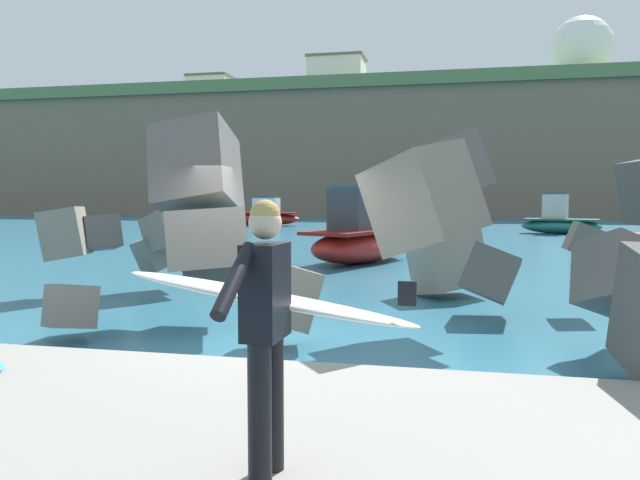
{
  "coord_description": "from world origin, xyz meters",
  "views": [
    {
      "loc": [
        2.67,
        -8.25,
        2.04
      ],
      "look_at": [
        0.76,
        0.5,
        1.4
      ],
      "focal_mm": 34.88,
      "sensor_mm": 36.0,
      "label": 1
    }
  ],
  "objects_px": {
    "boat_mid_left": "(359,238)",
    "radar_dome": "(581,53)",
    "station_building_central": "(212,95)",
    "mooring_buoy_outer": "(162,236)",
    "surfer_with_board": "(266,313)",
    "station_building_west": "(337,80)",
    "boat_far_left": "(262,216)",
    "boat_mid_centre": "(560,221)",
    "boat_near_right": "(407,220)",
    "mooring_buoy_middle": "(282,220)"
  },
  "relations": [
    {
      "from": "boat_mid_left",
      "to": "radar_dome",
      "type": "height_order",
      "value": "radar_dome"
    },
    {
      "from": "station_building_central",
      "to": "mooring_buoy_outer",
      "type": "bearing_deg",
      "value": -70.17
    },
    {
      "from": "surfer_with_board",
      "to": "station_building_central",
      "type": "bearing_deg",
      "value": 112.3
    },
    {
      "from": "mooring_buoy_outer",
      "to": "station_building_central",
      "type": "relative_size",
      "value": 0.08
    },
    {
      "from": "radar_dome",
      "to": "station_building_west",
      "type": "height_order",
      "value": "radar_dome"
    },
    {
      "from": "boat_mid_left",
      "to": "station_building_central",
      "type": "relative_size",
      "value": 0.85
    },
    {
      "from": "surfer_with_board",
      "to": "radar_dome",
      "type": "height_order",
      "value": "radar_dome"
    },
    {
      "from": "boat_far_left",
      "to": "station_building_west",
      "type": "relative_size",
      "value": 0.85
    },
    {
      "from": "mooring_buoy_outer",
      "to": "radar_dome",
      "type": "relative_size",
      "value": 0.05
    },
    {
      "from": "mooring_buoy_outer",
      "to": "station_building_central",
      "type": "distance_m",
      "value": 61.66
    },
    {
      "from": "boat_mid_centre",
      "to": "station_building_west",
      "type": "relative_size",
      "value": 0.63
    },
    {
      "from": "boat_near_right",
      "to": "boat_far_left",
      "type": "bearing_deg",
      "value": 149.22
    },
    {
      "from": "boat_near_right",
      "to": "mooring_buoy_middle",
      "type": "xyz_separation_m",
      "value": [
        -10.45,
        11.31,
        -0.47
      ]
    },
    {
      "from": "mooring_buoy_outer",
      "to": "station_building_west",
      "type": "height_order",
      "value": "station_building_west"
    },
    {
      "from": "radar_dome",
      "to": "station_building_central",
      "type": "xyz_separation_m",
      "value": [
        -47.42,
        3.36,
        -2.71
      ]
    },
    {
      "from": "boat_mid_centre",
      "to": "mooring_buoy_outer",
      "type": "bearing_deg",
      "value": -153.42
    },
    {
      "from": "boat_mid_left",
      "to": "radar_dome",
      "type": "bearing_deg",
      "value": 74.23
    },
    {
      "from": "boat_mid_left",
      "to": "boat_mid_centre",
      "type": "xyz_separation_m",
      "value": [
        8.34,
        16.66,
        -0.06
      ]
    },
    {
      "from": "surfer_with_board",
      "to": "radar_dome",
      "type": "bearing_deg",
      "value": 78.48
    },
    {
      "from": "boat_mid_left",
      "to": "mooring_buoy_outer",
      "type": "bearing_deg",
      "value": 144.27
    },
    {
      "from": "boat_near_right",
      "to": "radar_dome",
      "type": "bearing_deg",
      "value": 69.1
    },
    {
      "from": "surfer_with_board",
      "to": "radar_dome",
      "type": "distance_m",
      "value": 78.49
    },
    {
      "from": "station_building_west",
      "to": "station_building_central",
      "type": "distance_m",
      "value": 19.65
    },
    {
      "from": "mooring_buoy_outer",
      "to": "radar_dome",
      "type": "bearing_deg",
      "value": 62.7
    },
    {
      "from": "boat_mid_centre",
      "to": "radar_dome",
      "type": "xyz_separation_m",
      "value": [
        8.62,
        43.42,
        18.07
      ]
    },
    {
      "from": "boat_mid_centre",
      "to": "boat_far_left",
      "type": "relative_size",
      "value": 0.75
    },
    {
      "from": "mooring_buoy_middle",
      "to": "radar_dome",
      "type": "distance_m",
      "value": 46.33
    },
    {
      "from": "boat_mid_left",
      "to": "boat_mid_centre",
      "type": "bearing_deg",
      "value": 63.41
    },
    {
      "from": "mooring_buoy_outer",
      "to": "boat_mid_left",
      "type": "bearing_deg",
      "value": -35.73
    },
    {
      "from": "station_building_west",
      "to": "radar_dome",
      "type": "bearing_deg",
      "value": 4.92
    },
    {
      "from": "boat_near_right",
      "to": "station_building_west",
      "type": "distance_m",
      "value": 45.85
    },
    {
      "from": "boat_far_left",
      "to": "boat_mid_centre",
      "type": "bearing_deg",
      "value": -17.16
    },
    {
      "from": "station_building_west",
      "to": "mooring_buoy_outer",
      "type": "bearing_deg",
      "value": -88.34
    },
    {
      "from": "boat_mid_left",
      "to": "boat_far_left",
      "type": "bearing_deg",
      "value": 114.62
    },
    {
      "from": "boat_mid_centre",
      "to": "boat_mid_left",
      "type": "bearing_deg",
      "value": -116.59
    },
    {
      "from": "boat_far_left",
      "to": "mooring_buoy_middle",
      "type": "distance_m",
      "value": 5.09
    },
    {
      "from": "surfer_with_board",
      "to": "mooring_buoy_middle",
      "type": "height_order",
      "value": "surfer_with_board"
    },
    {
      "from": "surfer_with_board",
      "to": "radar_dome",
      "type": "relative_size",
      "value": 0.22
    },
    {
      "from": "boat_far_left",
      "to": "station_building_central",
      "type": "height_order",
      "value": "station_building_central"
    },
    {
      "from": "boat_mid_centre",
      "to": "station_building_central",
      "type": "height_order",
      "value": "station_building_central"
    },
    {
      "from": "surfer_with_board",
      "to": "boat_near_right",
      "type": "distance_m",
      "value": 31.12
    },
    {
      "from": "station_building_central",
      "to": "boat_mid_left",
      "type": "bearing_deg",
      "value": -64.35
    },
    {
      "from": "boat_mid_left",
      "to": "station_building_west",
      "type": "xyz_separation_m",
      "value": [
        -11.69,
        57.61,
        15.57
      ]
    },
    {
      "from": "station_building_west",
      "to": "station_building_central",
      "type": "relative_size",
      "value": 1.18
    },
    {
      "from": "station_building_west",
      "to": "boat_mid_centre",
      "type": "bearing_deg",
      "value": -63.93
    },
    {
      "from": "boat_mid_centre",
      "to": "boat_far_left",
      "type": "height_order",
      "value": "boat_mid_centre"
    },
    {
      "from": "boat_near_right",
      "to": "surfer_with_board",
      "type": "bearing_deg",
      "value": -87.27
    },
    {
      "from": "boat_near_right",
      "to": "boat_mid_centre",
      "type": "xyz_separation_m",
      "value": [
        8.14,
        0.49,
        -0.01
      ]
    },
    {
      "from": "boat_mid_centre",
      "to": "station_building_west",
      "type": "height_order",
      "value": "station_building_west"
    },
    {
      "from": "mooring_buoy_outer",
      "to": "boat_near_right",
      "type": "bearing_deg",
      "value": 40.16
    }
  ]
}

